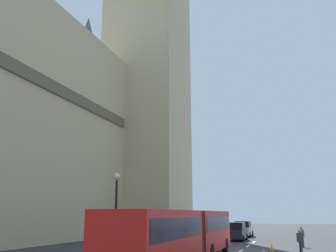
{
  "coord_description": "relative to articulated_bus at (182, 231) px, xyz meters",
  "views": [
    {
      "loc": [
        -28.81,
        -4.22,
        2.72
      ],
      "look_at": [
        -4.6,
        4.31,
        9.07
      ],
      "focal_mm": 38.03,
      "sensor_mm": 36.0,
      "label": 1
    }
  ],
  "objects": [
    {
      "name": "sedan_trailing",
      "position": [
        25.34,
        0.04,
        -0.83
      ],
      "size": [
        4.4,
        1.86,
        1.85
      ],
      "color": "#B7B7BC",
      "rests_on": "ground_plane"
    },
    {
      "name": "pedestrian_near_cones",
      "position": [
        6.52,
        -6.29,
        -0.83
      ],
      "size": [
        0.35,
        0.45,
        1.69
      ],
      "color": "#333333",
      "rests_on": "ground_plane"
    },
    {
      "name": "articulated_bus",
      "position": [
        0.0,
        0.0,
        0.0
      ],
      "size": [
        16.48,
        2.54,
        2.9
      ],
      "color": "red",
      "rests_on": "ground_plane"
    },
    {
      "name": "street_lamp",
      "position": [
        0.45,
        4.51,
        1.31
      ],
      "size": [
        0.44,
        0.44,
        5.27
      ],
      "color": "black",
      "rests_on": "ground_plane"
    },
    {
      "name": "pedestrian_by_kerb",
      "position": [
        12.8,
        -6.44,
        -0.83
      ],
      "size": [
        0.45,
        0.46,
        1.69
      ],
      "color": "#333333",
      "rests_on": "ground_plane"
    },
    {
      "name": "ground_plane",
      "position": [
        8.72,
        -1.99,
        -1.75
      ],
      "size": [
        160.0,
        160.0,
        0.0
      ],
      "primitive_type": "plane",
      "color": "#333335"
    },
    {
      "name": "traffic_cone_west",
      "position": [
        5.18,
        -3.93,
        -1.46
      ],
      "size": [
        0.36,
        0.36,
        0.58
      ],
      "color": "black",
      "rests_on": "ground_plane"
    },
    {
      "name": "traffic_cone_middle",
      "position": [
        8.52,
        -4.27,
        -1.46
      ],
      "size": [
        0.36,
        0.36,
        0.58
      ],
      "color": "black",
      "rests_on": "ground_plane"
    },
    {
      "name": "sedan_lead",
      "position": [
        18.91,
        -0.08,
        -0.83
      ],
      "size": [
        4.4,
        1.86,
        1.85
      ],
      "color": "black",
      "rests_on": "ground_plane"
    }
  ]
}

